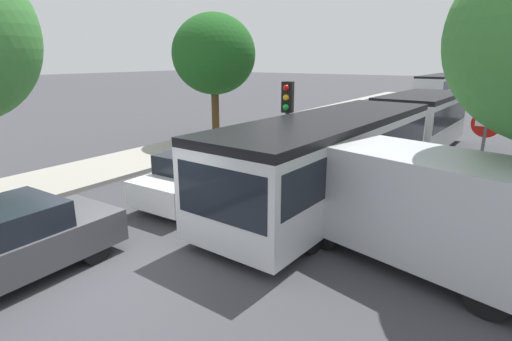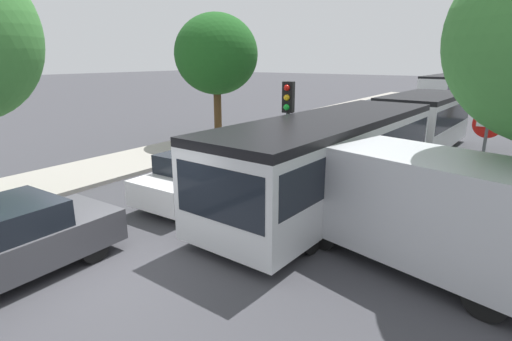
% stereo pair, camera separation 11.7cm
% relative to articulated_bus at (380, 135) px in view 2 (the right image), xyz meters
% --- Properties ---
extents(ground_plane, '(200.00, 200.00, 0.00)m').
position_rel_articulated_bus_xyz_m(ground_plane, '(-1.68, -9.89, -1.45)').
color(ground_plane, '#3D3D42').
extents(kerb_strip_left, '(3.20, 50.82, 0.14)m').
position_rel_articulated_bus_xyz_m(kerb_strip_left, '(-8.63, 10.52, -1.38)').
color(kerb_strip_left, '#9E998E').
rests_on(kerb_strip_left, ground).
extents(articulated_bus, '(3.36, 17.04, 2.51)m').
position_rel_articulated_bus_xyz_m(articulated_bus, '(0.00, 0.00, 0.00)').
color(articulated_bus, silver).
rests_on(articulated_bus, ground).
extents(city_bus_rear, '(2.80, 11.58, 2.48)m').
position_rel_articulated_bus_xyz_m(city_bus_rear, '(-3.42, 30.93, -0.02)').
color(city_bus_rear, silver).
rests_on(city_bus_rear, ground).
extents(queued_car_graphite, '(1.85, 4.24, 1.47)m').
position_rel_articulated_bus_xyz_m(queued_car_graphite, '(-3.44, -11.04, -0.71)').
color(queued_car_graphite, '#47474C').
rests_on(queued_car_graphite, ground).
extents(queued_car_white, '(1.86, 4.28, 1.48)m').
position_rel_articulated_bus_xyz_m(queued_car_white, '(-3.39, -5.52, -0.70)').
color(queued_car_white, white).
rests_on(queued_car_white, ground).
extents(queued_car_green, '(1.75, 4.03, 1.39)m').
position_rel_articulated_bus_xyz_m(queued_car_green, '(-3.18, -0.08, -0.75)').
color(queued_car_green, '#236638').
rests_on(queued_car_green, ground).
extents(queued_car_red, '(1.87, 4.30, 1.49)m').
position_rel_articulated_bus_xyz_m(queued_car_red, '(-3.25, 5.40, -0.70)').
color(queued_car_red, '#B21E19').
rests_on(queued_car_red, ground).
extents(queued_car_tan, '(1.95, 4.47, 1.55)m').
position_rel_articulated_bus_xyz_m(queued_car_tan, '(-3.55, 10.87, -0.67)').
color(queued_car_tan, tan).
rests_on(queued_car_tan, ground).
extents(queued_car_black, '(1.70, 3.91, 1.35)m').
position_rel_articulated_bus_xyz_m(queued_car_black, '(-3.53, 15.77, -0.77)').
color(queued_car_black, black).
rests_on(queued_car_black, ground).
extents(white_van, '(5.32, 3.10, 2.31)m').
position_rel_articulated_bus_xyz_m(white_van, '(2.94, -6.03, -0.21)').
color(white_van, '#B7BABF').
rests_on(white_van, ground).
extents(traffic_light, '(0.36, 0.39, 3.40)m').
position_rel_articulated_bus_xyz_m(traffic_light, '(-1.70, -3.57, 1.05)').
color(traffic_light, '#56595E').
rests_on(traffic_light, ground).
extents(no_entry_sign, '(0.70, 0.08, 2.82)m').
position_rel_articulated_bus_xyz_m(no_entry_sign, '(3.41, -2.45, 0.43)').
color(no_entry_sign, '#56595E').
rests_on(no_entry_sign, ground).
extents(tree_left_mid, '(3.92, 3.92, 6.12)m').
position_rel_articulated_bus_xyz_m(tree_left_mid, '(-8.42, 1.08, 2.69)').
color(tree_left_mid, '#51381E').
rests_on(tree_left_mid, ground).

